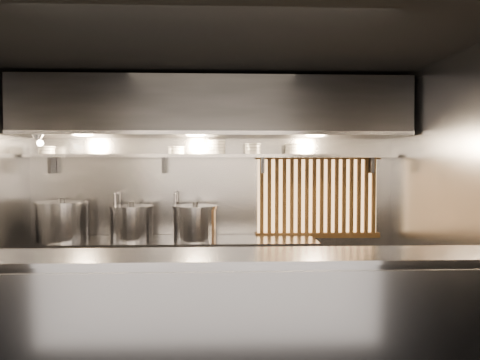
{
  "coord_description": "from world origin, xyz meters",
  "views": [
    {
      "loc": [
        0.08,
        -4.33,
        1.79
      ],
      "look_at": [
        0.29,
        0.55,
        1.62
      ],
      "focal_mm": 35.0,
      "sensor_mm": 36.0,
      "label": 1
    }
  ],
  "objects": [
    {
      "name": "serving_counter",
      "position": [
        0.0,
        -0.96,
        0.57
      ],
      "size": [
        4.5,
        0.56,
        1.13
      ],
      "color": "#9C9CA1",
      "rests_on": "floor"
    },
    {
      "name": "stock_pot_left",
      "position": [
        -1.75,
        1.15,
        1.13
      ],
      "size": [
        0.74,
        0.74,
        0.49
      ],
      "rotation": [
        0.0,
        0.0,
        0.27
      ],
      "color": "#9C9CA1",
      "rests_on": "cooking_bench"
    },
    {
      "name": "bowl_stack_2",
      "position": [
        0.03,
        1.32,
        1.98
      ],
      "size": [
        0.24,
        0.24,
        0.17
      ],
      "color": "white",
      "rests_on": "bowl_shelf"
    },
    {
      "name": "pendant_bulb",
      "position": [
        -0.1,
        1.2,
        1.96
      ],
      "size": [
        0.09,
        0.09,
        0.19
      ],
      "color": "#2D2D30",
      "rests_on": "exhaust_hood"
    },
    {
      "name": "floor",
      "position": [
        0.0,
        0.0,
        0.0
      ],
      "size": [
        4.5,
        4.5,
        0.0
      ],
      "primitive_type": "plane",
      "color": "black",
      "rests_on": "ground"
    },
    {
      "name": "wall_back",
      "position": [
        0.0,
        1.5,
        1.4
      ],
      "size": [
        4.5,
        0.0,
        4.5
      ],
      "primitive_type": "plane",
      "rotation": [
        1.57,
        0.0,
        0.0
      ],
      "color": "gray",
      "rests_on": "floor"
    },
    {
      "name": "bowl_stack_3",
      "position": [
        0.48,
        1.32,
        1.97
      ],
      "size": [
        0.21,
        0.21,
        0.13
      ],
      "color": "white",
      "rests_on": "bowl_shelf"
    },
    {
      "name": "wood_screen",
      "position": [
        1.3,
        1.45,
        1.38
      ],
      "size": [
        1.56,
        0.09,
        1.04
      ],
      "color": "#EAAF69",
      "rests_on": "wall_back"
    },
    {
      "name": "bowl_stack_1",
      "position": [
        -0.45,
        1.32,
        1.95
      ],
      "size": [
        0.21,
        0.21,
        0.09
      ],
      "color": "white",
      "rests_on": "bowl_shelf"
    },
    {
      "name": "bowl_stack_0",
      "position": [
        -1.98,
        1.32,
        1.95
      ],
      "size": [
        0.2,
        0.2,
        0.09
      ],
      "color": "white",
      "rests_on": "bowl_shelf"
    },
    {
      "name": "bowl_shelf",
      "position": [
        0.0,
        1.32,
        1.88
      ],
      "size": [
        4.4,
        0.34,
        0.04
      ],
      "primitive_type": "cube",
      "color": "#9C9CA1",
      "rests_on": "wall_back"
    },
    {
      "name": "exhaust_hood",
      "position": [
        0.0,
        1.1,
        2.42
      ],
      "size": [
        4.4,
        0.81,
        0.65
      ],
      "color": "#2D2D30",
      "rests_on": "ceiling"
    },
    {
      "name": "faucet_left",
      "position": [
        -1.15,
        1.37,
        1.31
      ],
      "size": [
        0.04,
        0.3,
        0.5
      ],
      "color": "silver",
      "rests_on": "wall_back"
    },
    {
      "name": "heat_lamp",
      "position": [
        -1.9,
        0.85,
        2.07
      ],
      "size": [
        0.25,
        0.35,
        0.2
      ],
      "color": "#9C9CA1",
      "rests_on": "exhaust_hood"
    },
    {
      "name": "wall_right",
      "position": [
        2.25,
        0.0,
        1.4
      ],
      "size": [
        0.0,
        3.0,
        3.0
      ],
      "primitive_type": "plane",
      "rotation": [
        1.57,
        0.0,
        -1.57
      ],
      "color": "gray",
      "rests_on": "floor"
    },
    {
      "name": "bowl_stack_4",
      "position": [
        0.97,
        1.32,
        1.97
      ],
      "size": [
        0.21,
        0.21,
        0.13
      ],
      "color": "white",
      "rests_on": "bowl_shelf"
    },
    {
      "name": "stock_pot_mid",
      "position": [
        -0.95,
        1.13,
        1.1
      ],
      "size": [
        0.52,
        0.52,
        0.44
      ],
      "rotation": [
        0.0,
        0.0,
        -0.03
      ],
      "color": "#9C9CA1",
      "rests_on": "cooking_bench"
    },
    {
      "name": "ceiling",
      "position": [
        0.0,
        0.0,
        2.8
      ],
      "size": [
        4.5,
        4.5,
        0.0
      ],
      "primitive_type": "plane",
      "rotation": [
        3.14,
        0.0,
        0.0
      ],
      "color": "black",
      "rests_on": "wall_back"
    },
    {
      "name": "stock_pot_right",
      "position": [
        -0.21,
        1.09,
        1.1
      ],
      "size": [
        0.66,
        0.66,
        0.44
      ],
      "rotation": [
        0.0,
        0.0,
        0.29
      ],
      "color": "#9C9CA1",
      "rests_on": "cooking_bench"
    },
    {
      "name": "faucet_right",
      "position": [
        -0.45,
        1.37,
        1.31
      ],
      "size": [
        0.04,
        0.3,
        0.5
      ],
      "color": "silver",
      "rests_on": "wall_back"
    },
    {
      "name": "cooking_bench",
      "position": [
        -0.3,
        1.13,
        0.45
      ],
      "size": [
        3.0,
        0.7,
        0.9
      ],
      "primitive_type": "cube",
      "color": "#9C9CA1",
      "rests_on": "floor"
    }
  ]
}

